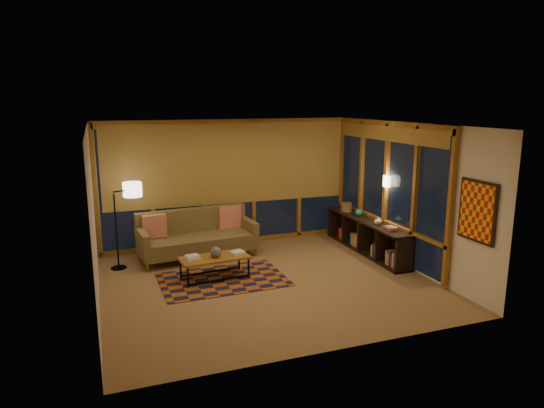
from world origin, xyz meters
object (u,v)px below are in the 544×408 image
object	(u,v)px
sofa	(198,235)
floor_lamp	(116,227)
coffee_table	(215,268)
bookshelf	(366,236)

from	to	relation	value
sofa	floor_lamp	bearing A→B (deg)	178.30
coffee_table	bookshelf	xyz separation A→B (m)	(3.31, 0.43, 0.14)
sofa	coffee_table	distance (m)	1.26
floor_lamp	bookshelf	distance (m)	4.95
floor_lamp	bookshelf	world-z (taller)	floor_lamp
floor_lamp	bookshelf	size ratio (longest dim) A/B	0.59
coffee_table	bookshelf	bearing A→B (deg)	1.89
sofa	bookshelf	xyz separation A→B (m)	(3.35, -0.81, -0.12)
sofa	bookshelf	distance (m)	3.45
sofa	coffee_table	xyz separation A→B (m)	(0.05, -1.23, -0.26)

